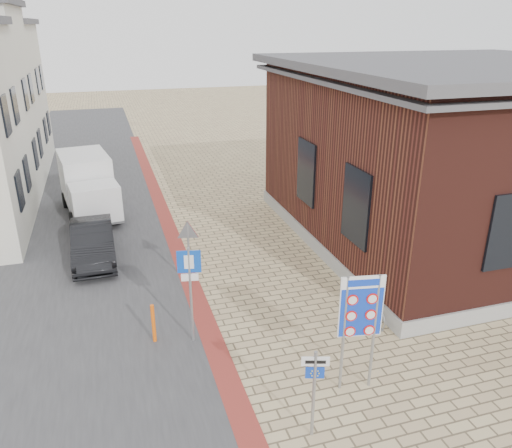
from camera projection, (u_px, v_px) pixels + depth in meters
ground at (315, 382)px, 12.01m from camera, size 120.00×120.00×0.00m
road_strip at (84, 204)px, 23.81m from camera, size 7.00×60.00×0.02m
curb_strip at (172, 235)px, 20.33m from camera, size 0.60×40.00×0.02m
brick_building at (461, 149)px, 19.37m from camera, size 13.00×13.00×6.80m
bike_rack at (369, 309)px, 14.59m from camera, size 0.08×1.80×0.60m
sedan at (93, 242)px, 18.05m from camera, size 1.51×4.17×1.37m
box_truck at (88, 185)px, 22.23m from camera, size 2.69×5.21×2.60m
border_sign at (361, 309)px, 11.07m from camera, size 1.00×0.22×2.96m
essen_sign at (314, 382)px, 9.98m from camera, size 0.55×0.21×2.08m
parking_sign at (190, 278)px, 12.85m from camera, size 0.61×0.16×2.79m
yield_sign at (188, 238)px, 15.92m from camera, size 0.78×0.24×2.21m
bollard at (153, 324)px, 13.33m from camera, size 0.13×0.13×1.14m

